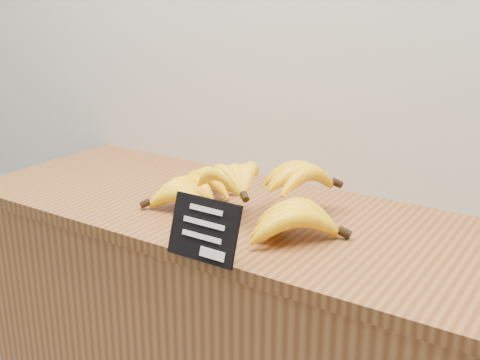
# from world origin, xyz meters

# --- Properties ---
(counter_top) EXTENTS (1.46, 0.54, 0.03)m
(counter_top) POSITION_xyz_m (-0.14, 2.75, 0.92)
(counter_top) COLOR brown
(counter_top) RESTS_ON counter
(chalkboard_sign) EXTENTS (0.15, 0.04, 0.12)m
(chalkboard_sign) POSITION_xyz_m (-0.08, 2.48, 0.99)
(chalkboard_sign) COLOR black
(chalkboard_sign) RESTS_ON counter_top
(banana_pile) EXTENTS (0.52, 0.32, 0.12)m
(banana_pile) POSITION_xyz_m (-0.13, 2.72, 0.98)
(banana_pile) COLOR yellow
(banana_pile) RESTS_ON counter_top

